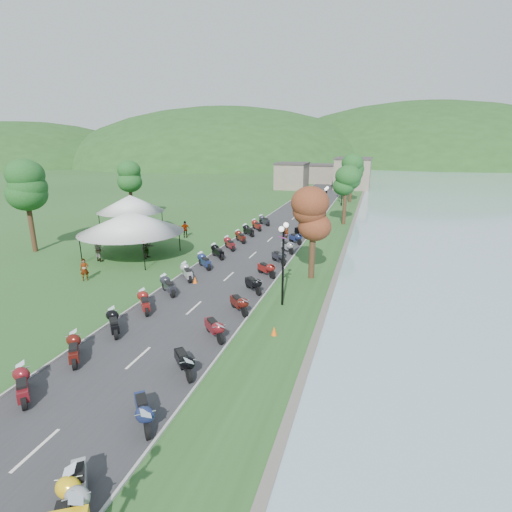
% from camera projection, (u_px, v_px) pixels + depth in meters
% --- Properties ---
extents(road, '(7.00, 120.00, 0.02)m').
position_uv_depth(road, '(283.00, 228.00, 46.15)').
color(road, '#333335').
rests_on(road, ground).
extents(hills_backdrop, '(360.00, 120.00, 76.00)m').
position_uv_depth(hills_backdrop, '(357.00, 161.00, 193.24)').
color(hills_backdrop, '#285621').
rests_on(hills_backdrop, ground).
extents(far_building, '(18.00, 16.00, 5.00)m').
position_uv_depth(far_building, '(321.00, 174.00, 87.37)').
color(far_building, gray).
rests_on(far_building, ground).
extents(moto_row_left, '(2.60, 45.74, 1.10)m').
position_uv_depth(moto_row_left, '(179.00, 279.00, 27.46)').
color(moto_row_left, '#331411').
rests_on(moto_row_left, ground).
extents(moto_row_right, '(2.60, 46.28, 1.10)m').
position_uv_depth(moto_row_right, '(273.00, 262.00, 31.18)').
color(moto_row_right, '#331411').
rests_on(moto_row_right, ground).
extents(vendor_tent_main, '(5.88, 5.88, 4.00)m').
position_uv_depth(vendor_tent_main, '(132.00, 234.00, 34.09)').
color(vendor_tent_main, silver).
rests_on(vendor_tent_main, ground).
extents(vendor_tent_side, '(4.80, 4.80, 4.00)m').
position_uv_depth(vendor_tent_side, '(131.00, 213.00, 43.91)').
color(vendor_tent_side, silver).
rests_on(vendor_tent_side, ground).
extents(tree_park_left, '(3.45, 3.45, 9.59)m').
position_uv_depth(tree_park_left, '(27.00, 199.00, 35.02)').
color(tree_park_left, '#226023').
rests_on(tree_park_left, ground).
extents(tree_lakeside, '(2.68, 2.68, 7.44)m').
position_uv_depth(tree_lakeside, '(313.00, 228.00, 28.33)').
color(tree_lakeside, '#226023').
rests_on(tree_lakeside, ground).
extents(pedestrian_a, '(0.74, 0.71, 1.63)m').
position_uv_depth(pedestrian_a, '(86.00, 280.00, 28.84)').
color(pedestrian_a, slate).
rests_on(pedestrian_a, ground).
extents(pedestrian_b, '(1.06, 0.81, 1.92)m').
position_uv_depth(pedestrian_b, '(100.00, 261.00, 33.54)').
color(pedestrian_b, slate).
rests_on(pedestrian_b, ground).
extents(pedestrian_c, '(0.96, 1.19, 1.72)m').
position_uv_depth(pedestrian_c, '(149.00, 243.00, 39.34)').
color(pedestrian_c, slate).
rests_on(pedestrian_c, ground).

